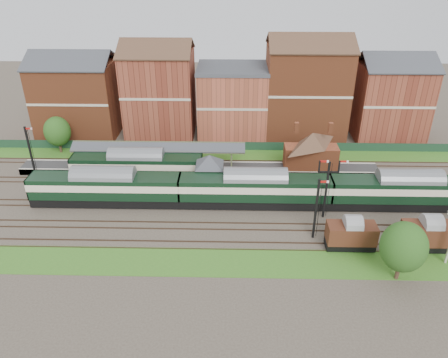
{
  "coord_description": "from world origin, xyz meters",
  "views": [
    {
      "loc": [
        0.23,
        -50.29,
        31.51
      ],
      "look_at": [
        -0.97,
        2.0,
        3.0
      ],
      "focal_mm": 35.0,
      "sensor_mm": 36.0,
      "label": 1
    }
  ],
  "objects_px": {
    "semaphore_bracket": "(327,186)",
    "goods_van_a": "(351,234)",
    "signal_box": "(210,173)",
    "dmu_train": "(255,189)",
    "platform_railcar": "(137,166)"
  },
  "relations": [
    {
      "from": "semaphore_bracket",
      "to": "dmu_train",
      "type": "relative_size",
      "value": 0.14
    },
    {
      "from": "signal_box",
      "to": "semaphore_bracket",
      "type": "bearing_deg",
      "value": -20.92
    },
    {
      "from": "semaphore_bracket",
      "to": "dmu_train",
      "type": "height_order",
      "value": "semaphore_bracket"
    },
    {
      "from": "semaphore_bracket",
      "to": "platform_railcar",
      "type": "bearing_deg",
      "value": 160.82
    },
    {
      "from": "semaphore_bracket",
      "to": "signal_box",
      "type": "bearing_deg",
      "value": 159.08
    },
    {
      "from": "signal_box",
      "to": "goods_van_a",
      "type": "height_order",
      "value": "signal_box"
    },
    {
      "from": "signal_box",
      "to": "platform_railcar",
      "type": "relative_size",
      "value": 0.31
    },
    {
      "from": "signal_box",
      "to": "semaphore_bracket",
      "type": "relative_size",
      "value": 0.73
    },
    {
      "from": "dmu_train",
      "to": "semaphore_bracket",
      "type": "bearing_deg",
      "value": -15.78
    },
    {
      "from": "signal_box",
      "to": "goods_van_a",
      "type": "relative_size",
      "value": 1.08
    },
    {
      "from": "semaphore_bracket",
      "to": "goods_van_a",
      "type": "xyz_separation_m",
      "value": [
        1.87,
        -6.5,
        -2.7
      ]
    },
    {
      "from": "goods_van_a",
      "to": "dmu_train",
      "type": "bearing_deg",
      "value": 139.97
    },
    {
      "from": "platform_railcar",
      "to": "goods_van_a",
      "type": "distance_m",
      "value": 31.78
    },
    {
      "from": "semaphore_bracket",
      "to": "dmu_train",
      "type": "bearing_deg",
      "value": 164.22
    },
    {
      "from": "signal_box",
      "to": "dmu_train",
      "type": "height_order",
      "value": "signal_box"
    }
  ]
}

